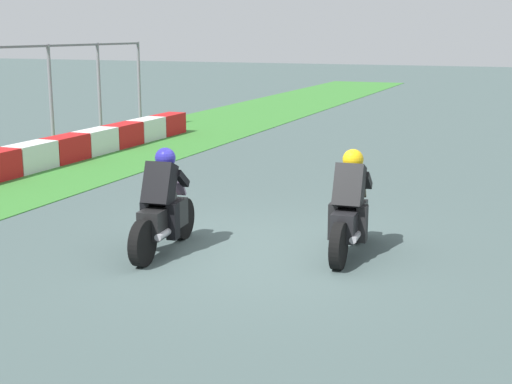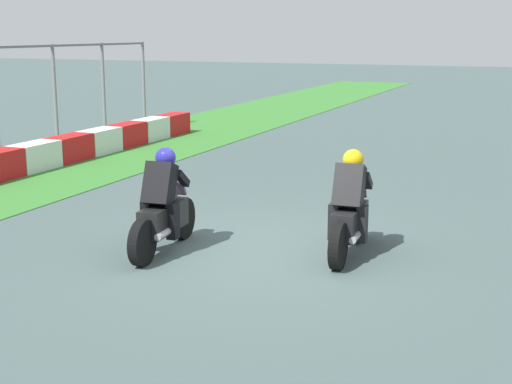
% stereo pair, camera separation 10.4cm
% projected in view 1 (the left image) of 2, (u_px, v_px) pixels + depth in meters
% --- Properties ---
extents(ground_plane, '(120.00, 120.00, 0.00)m').
position_uv_depth(ground_plane, '(258.00, 252.00, 10.65)').
color(ground_plane, '#435554').
extents(rider_lane_a, '(2.04, 0.55, 1.51)m').
position_uv_depth(rider_lane_a, '(350.00, 212.00, 10.39)').
color(rider_lane_a, black).
rests_on(rider_lane_a, ground_plane).
extents(rider_lane_b, '(2.04, 0.56, 1.51)m').
position_uv_depth(rider_lane_b, '(163.00, 210.00, 10.52)').
color(rider_lane_b, black).
rests_on(rider_lane_b, ground_plane).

